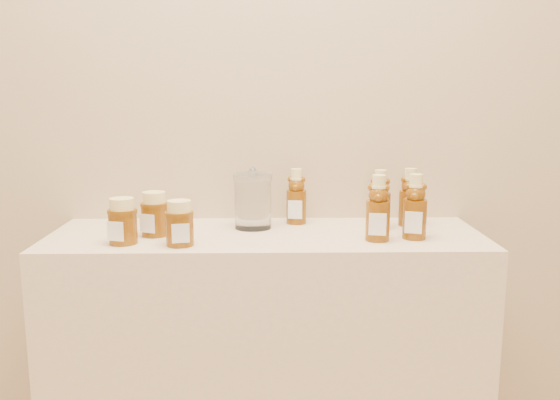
{
  "coord_description": "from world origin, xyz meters",
  "views": [
    {
      "loc": [
        0.01,
        -0.05,
        1.29
      ],
      "look_at": [
        0.04,
        1.52,
        1.0
      ],
      "focal_mm": 38.0,
      "sensor_mm": 36.0,
      "label": 1
    }
  ],
  "objects_px": {
    "display_table": "(267,383)",
    "bear_bottle_back_left": "(296,193)",
    "glass_canister": "(253,199)",
    "bear_bottle_front_left": "(378,204)",
    "honey_jar_left": "(123,221)"
  },
  "relations": [
    {
      "from": "display_table",
      "to": "bear_bottle_front_left",
      "type": "xyz_separation_m",
      "value": [
        0.3,
        -0.08,
        0.55
      ]
    },
    {
      "from": "bear_bottle_back_left",
      "to": "glass_canister",
      "type": "xyz_separation_m",
      "value": [
        -0.13,
        -0.06,
        -0.01
      ]
    },
    {
      "from": "bear_bottle_front_left",
      "to": "glass_canister",
      "type": "xyz_separation_m",
      "value": [
        -0.33,
        0.15,
        -0.01
      ]
    },
    {
      "from": "bear_bottle_back_left",
      "to": "glass_canister",
      "type": "relative_size",
      "value": 1.08
    },
    {
      "from": "bear_bottle_back_left",
      "to": "bear_bottle_front_left",
      "type": "xyz_separation_m",
      "value": [
        0.21,
        -0.21,
        0.01
      ]
    },
    {
      "from": "display_table",
      "to": "glass_canister",
      "type": "height_order",
      "value": "glass_canister"
    },
    {
      "from": "display_table",
      "to": "honey_jar_left",
      "type": "height_order",
      "value": "honey_jar_left"
    },
    {
      "from": "bear_bottle_front_left",
      "to": "honey_jar_left",
      "type": "xyz_separation_m",
      "value": [
        -0.67,
        -0.02,
        -0.04
      ]
    },
    {
      "from": "bear_bottle_front_left",
      "to": "glass_canister",
      "type": "distance_m",
      "value": 0.37
    },
    {
      "from": "display_table",
      "to": "bear_bottle_back_left",
      "type": "relative_size",
      "value": 6.48
    },
    {
      "from": "display_table",
      "to": "bear_bottle_front_left",
      "type": "height_order",
      "value": "bear_bottle_front_left"
    },
    {
      "from": "display_table",
      "to": "honey_jar_left",
      "type": "bearing_deg",
      "value": -164.53
    },
    {
      "from": "bear_bottle_back_left",
      "to": "bear_bottle_front_left",
      "type": "distance_m",
      "value": 0.29
    },
    {
      "from": "bear_bottle_front_left",
      "to": "glass_canister",
      "type": "bearing_deg",
      "value": 166.71
    },
    {
      "from": "bear_bottle_back_left",
      "to": "bear_bottle_front_left",
      "type": "relative_size",
      "value": 0.94
    }
  ]
}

